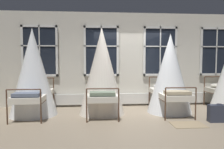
% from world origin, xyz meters
% --- Properties ---
extents(ground, '(18.48, 18.48, 0.00)m').
position_xyz_m(ground, '(0.00, 0.00, 0.00)').
color(ground, gray).
extents(back_wall_with_windows, '(10.24, 0.10, 3.17)m').
position_xyz_m(back_wall_with_windows, '(0.00, 1.34, 1.59)').
color(back_wall_with_windows, beige).
rests_on(back_wall_with_windows, ground).
extents(window_bank, '(7.25, 0.10, 2.64)m').
position_xyz_m(window_bank, '(-0.00, 1.22, 1.07)').
color(window_bank, black).
rests_on(window_bank, ground).
extents(cot_first, '(1.33, 1.86, 2.48)m').
position_xyz_m(cot_first, '(-3.00, 0.22, 1.20)').
color(cot_first, '#4C3323').
rests_on(cot_first, ground).
extents(cot_second, '(1.33, 1.87, 2.52)m').
position_xyz_m(cot_second, '(-1.04, 0.21, 1.22)').
color(cot_second, '#4C3323').
rests_on(cot_second, ground).
extents(cot_third, '(1.33, 1.88, 2.36)m').
position_xyz_m(cot_third, '(1.00, 0.21, 1.14)').
color(cot_third, '#4C3323').
rests_on(cot_third, ground).
extents(rug_third, '(0.81, 0.57, 0.01)m').
position_xyz_m(rug_third, '(1.01, -1.11, 0.01)').
color(rug_third, '#8E7A5B').
rests_on(rug_third, ground).
extents(suitcase_dark, '(0.57, 0.24, 0.47)m').
position_xyz_m(suitcase_dark, '(1.91, -0.93, 0.22)').
color(suitcase_dark, '#2D3342').
rests_on(suitcase_dark, ground).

